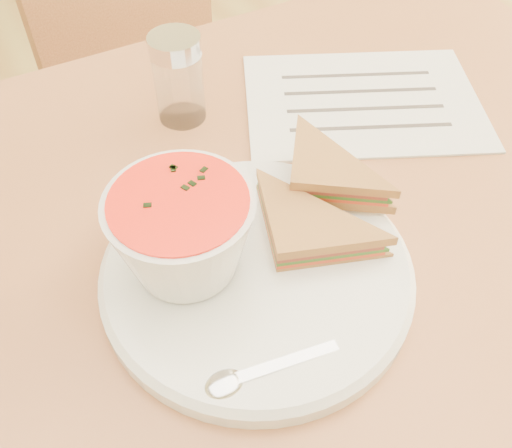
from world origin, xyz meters
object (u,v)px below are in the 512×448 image
plate (257,273)px  soup_bowl (183,237)px  chair_far (188,130)px  dining_table (272,367)px  condiment_shaker (179,79)px

plate → soup_bowl: (-0.05, 0.03, 0.05)m
soup_bowl → plate: bearing=-28.9°
chair_far → soup_bowl: (-0.22, -0.56, 0.37)m
chair_far → dining_table: bearing=67.2°
plate → soup_bowl: size_ratio=2.27×
dining_table → plate: (-0.07, -0.08, 0.38)m
dining_table → condiment_shaker: size_ratio=9.58×
dining_table → plate: plate is taller
condiment_shaker → soup_bowl: bearing=-112.3°
chair_far → plate: size_ratio=3.09×
plate → soup_bowl: bearing=151.1°
dining_table → soup_bowl: 0.45m
dining_table → soup_bowl: (-0.12, -0.05, 0.43)m
chair_far → plate: (-0.16, -0.59, 0.32)m
dining_table → condiment_shaker: (-0.03, 0.17, 0.43)m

